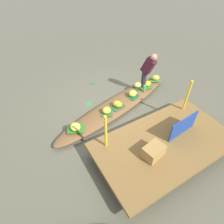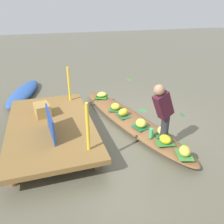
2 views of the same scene
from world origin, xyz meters
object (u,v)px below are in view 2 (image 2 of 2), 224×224
(banana_bunch_0, at_px, (116,106))
(vendor_person, at_px, (163,109))
(banana_bunch_5, at_px, (141,123))
(banana_bunch_2, at_px, (165,139))
(water_bottle, at_px, (151,133))
(produce_crate, at_px, (42,110))
(moored_boat, at_px, (24,93))
(vendor_boat, at_px, (129,120))
(market_banner, at_px, (50,124))
(banana_bunch_3, at_px, (162,131))
(banana_bunch_1, at_px, (185,151))
(banana_bunch_6, at_px, (123,112))
(banana_bunch_4, at_px, (102,94))

(banana_bunch_0, distance_m, vendor_person, 1.82)
(banana_bunch_5, bearing_deg, banana_bunch_2, -164.53)
(water_bottle, distance_m, produce_crate, 2.54)
(moored_boat, bearing_deg, produce_crate, -151.09)
(produce_crate, bearing_deg, vendor_person, -125.16)
(water_bottle, xyz_separation_m, produce_crate, (1.42, 2.10, 0.19))
(produce_crate, bearing_deg, moored_boat, 13.15)
(vendor_boat, height_order, market_banner, market_banner)
(banana_bunch_2, bearing_deg, moored_boat, 34.67)
(banana_bunch_3, relative_size, vendor_person, 0.19)
(banana_bunch_1, bearing_deg, banana_bunch_6, 15.82)
(vendor_boat, bearing_deg, banana_bunch_4, -0.68)
(banana_bunch_4, bearing_deg, vendor_person, -168.87)
(water_bottle, bearing_deg, banana_bunch_4, 8.88)
(banana_bunch_4, bearing_deg, banana_bunch_3, -164.75)
(banana_bunch_0, bearing_deg, moored_boat, 45.82)
(moored_boat, height_order, banana_bunch_4, banana_bunch_4)
(banana_bunch_0, xyz_separation_m, banana_bunch_2, (-1.79, -0.46, -0.00))
(banana_bunch_2, relative_size, market_banner, 0.29)
(banana_bunch_1, relative_size, vendor_person, 0.22)
(vendor_person, bearing_deg, water_bottle, 40.81)
(water_bottle, bearing_deg, produce_crate, 55.94)
(vendor_boat, bearing_deg, produce_crate, 66.45)
(banana_bunch_6, distance_m, market_banner, 1.91)
(banana_bunch_0, distance_m, market_banner, 2.02)
(vendor_boat, xyz_separation_m, banana_bunch_6, (0.06, 0.14, 0.20))
(vendor_person, bearing_deg, banana_bunch_1, -161.64)
(banana_bunch_0, bearing_deg, banana_bunch_5, -166.59)
(banana_bunch_2, bearing_deg, banana_bunch_4, 11.65)
(banana_bunch_4, xyz_separation_m, vendor_person, (-2.65, -0.52, 0.62))
(banana_bunch_4, distance_m, market_banner, 2.61)
(banana_bunch_2, relative_size, vendor_person, 0.21)
(produce_crate, bearing_deg, vendor_boat, -99.97)
(banana_bunch_2, xyz_separation_m, banana_bunch_5, (0.73, 0.20, 0.01))
(banana_bunch_0, height_order, market_banner, market_banner)
(vendor_person, height_order, market_banner, vendor_person)
(banana_bunch_6, bearing_deg, banana_bunch_0, 10.37)
(banana_bunch_4, relative_size, water_bottle, 1.43)
(banana_bunch_0, distance_m, banana_bunch_5, 1.09)
(vendor_boat, distance_m, water_bottle, 1.08)
(banana_bunch_1, distance_m, banana_bunch_3, 0.77)
(vendor_person, relative_size, market_banner, 1.40)
(banana_bunch_3, xyz_separation_m, water_bottle, (-0.04, 0.28, 0.02))
(banana_bunch_1, height_order, banana_bunch_5, banana_bunch_5)
(market_banner, bearing_deg, moored_boat, 6.69)
(banana_bunch_6, relative_size, produce_crate, 0.63)
(banana_bunch_0, bearing_deg, banana_bunch_3, -159.46)
(vendor_person, distance_m, market_banner, 2.19)
(banana_bunch_1, bearing_deg, vendor_boat, 12.11)
(water_bottle, bearing_deg, market_banner, 77.23)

